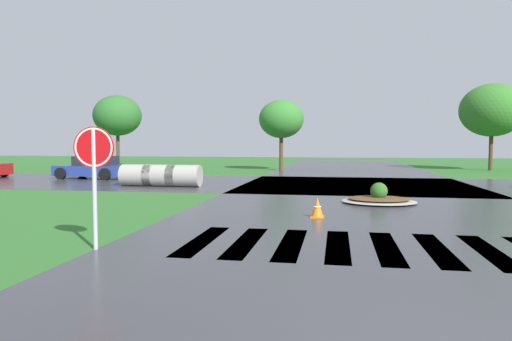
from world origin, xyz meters
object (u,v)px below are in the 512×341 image
at_px(stop_sign, 94,159).
at_px(drainage_pipe_stack, 161,175).
at_px(median_island, 379,199).
at_px(car_silver_hatch, 94,168).
at_px(traffic_cone, 317,208).

bearing_deg(stop_sign, drainage_pipe_stack, 100.88).
xyz_separation_m(stop_sign, drainage_pipe_stack, (-3.54, 11.98, -1.18)).
relative_size(stop_sign, median_island, 0.94).
height_order(car_silver_hatch, traffic_cone, car_silver_hatch).
bearing_deg(stop_sign, median_island, 47.49).
height_order(median_island, traffic_cone, median_island).
height_order(median_island, car_silver_hatch, car_silver_hatch).
bearing_deg(median_island, traffic_cone, -119.57).
xyz_separation_m(median_island, traffic_cone, (-1.87, -3.29, 0.11)).
bearing_deg(car_silver_hatch, median_island, 154.44).
relative_size(median_island, drainage_pipe_stack, 0.65).
relative_size(median_island, traffic_cone, 4.58).
bearing_deg(median_island, car_silver_hatch, 151.34).
xyz_separation_m(stop_sign, median_island, (5.76, 7.67, -1.54)).
height_order(car_silver_hatch, drainage_pipe_stack, car_silver_hatch).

